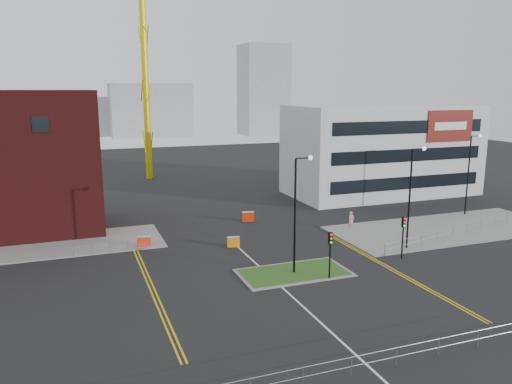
# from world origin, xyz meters

# --- Properties ---
(ground) EXTENTS (200.00, 200.00, 0.00)m
(ground) POSITION_xyz_m (0.00, 0.00, 0.00)
(ground) COLOR black
(ground) RESTS_ON ground
(pavement_left) EXTENTS (28.00, 8.00, 0.12)m
(pavement_left) POSITION_xyz_m (-20.00, 22.00, 0.06)
(pavement_left) COLOR slate
(pavement_left) RESTS_ON ground
(pavement_right) EXTENTS (24.00, 10.00, 0.12)m
(pavement_right) POSITION_xyz_m (22.00, 14.00, 0.06)
(pavement_right) COLOR slate
(pavement_right) RESTS_ON ground
(island_kerb) EXTENTS (8.60, 4.60, 0.08)m
(island_kerb) POSITION_xyz_m (2.00, 8.00, 0.04)
(island_kerb) COLOR slate
(island_kerb) RESTS_ON ground
(grass_island) EXTENTS (8.00, 4.00, 0.12)m
(grass_island) POSITION_xyz_m (2.00, 8.00, 0.06)
(grass_island) COLOR #234617
(grass_island) RESTS_ON ground
(office_block) EXTENTS (25.00, 12.20, 12.00)m
(office_block) POSITION_xyz_m (26.01, 31.97, 6.00)
(office_block) COLOR silver
(office_block) RESTS_ON ground
(tower_crane) EXTENTS (52.81, 6.63, 36.96)m
(tower_crane) POSITION_xyz_m (3.86, 55.63, 25.56)
(tower_crane) COLOR yellow
(tower_crane) RESTS_ON ground
(streetlamp_island) EXTENTS (1.46, 0.36, 9.18)m
(streetlamp_island) POSITION_xyz_m (2.22, 8.00, 5.41)
(streetlamp_island) COLOR black
(streetlamp_island) RESTS_ON ground
(streetlamp_right_near) EXTENTS (1.46, 0.36, 9.18)m
(streetlamp_right_near) POSITION_xyz_m (14.22, 10.00, 5.41)
(streetlamp_right_near) COLOR black
(streetlamp_right_near) RESTS_ON ground
(streetlamp_right_far) EXTENTS (1.46, 0.36, 9.18)m
(streetlamp_right_far) POSITION_xyz_m (28.22, 18.00, 5.41)
(streetlamp_right_far) COLOR black
(streetlamp_right_far) RESTS_ON ground
(traffic_light_island) EXTENTS (0.28, 0.33, 3.65)m
(traffic_light_island) POSITION_xyz_m (4.00, 5.98, 2.57)
(traffic_light_island) COLOR black
(traffic_light_island) RESTS_ON ground
(traffic_light_right) EXTENTS (0.28, 0.33, 3.65)m
(traffic_light_right) POSITION_xyz_m (12.00, 7.98, 2.57)
(traffic_light_right) COLOR black
(traffic_light_right) RESTS_ON ground
(railing_front) EXTENTS (24.05, 0.05, 1.10)m
(railing_front) POSITION_xyz_m (0.00, -6.00, 0.78)
(railing_front) COLOR gray
(railing_front) RESTS_ON ground
(railing_left) EXTENTS (6.05, 0.05, 1.10)m
(railing_left) POSITION_xyz_m (-11.00, 18.00, 0.74)
(railing_left) COLOR gray
(railing_left) RESTS_ON ground
(railing_right) EXTENTS (19.05, 5.05, 1.10)m
(railing_right) POSITION_xyz_m (20.50, 11.50, 0.78)
(railing_right) COLOR gray
(railing_right) RESTS_ON ground
(centre_line) EXTENTS (0.15, 30.00, 0.01)m
(centre_line) POSITION_xyz_m (0.00, 2.00, 0.01)
(centre_line) COLOR silver
(centre_line) RESTS_ON ground
(yellow_left_a) EXTENTS (0.12, 24.00, 0.01)m
(yellow_left_a) POSITION_xyz_m (-9.00, 10.00, 0.01)
(yellow_left_a) COLOR gold
(yellow_left_a) RESTS_ON ground
(yellow_left_b) EXTENTS (0.12, 24.00, 0.01)m
(yellow_left_b) POSITION_xyz_m (-8.70, 10.00, 0.01)
(yellow_left_b) COLOR gold
(yellow_left_b) RESTS_ON ground
(yellow_right_a) EXTENTS (0.12, 20.00, 0.01)m
(yellow_right_a) POSITION_xyz_m (9.50, 6.00, 0.01)
(yellow_right_a) COLOR gold
(yellow_right_a) RESTS_ON ground
(yellow_right_b) EXTENTS (0.12, 20.00, 0.01)m
(yellow_right_b) POSITION_xyz_m (9.80, 6.00, 0.01)
(yellow_right_b) COLOR gold
(yellow_right_b) RESTS_ON ground
(skyline_b) EXTENTS (24.00, 12.00, 16.00)m
(skyline_b) POSITION_xyz_m (10.00, 130.00, 8.00)
(skyline_b) COLOR gray
(skyline_b) RESTS_ON ground
(skyline_c) EXTENTS (14.00, 12.00, 28.00)m
(skyline_c) POSITION_xyz_m (45.00, 125.00, 14.00)
(skyline_c) COLOR gray
(skyline_c) RESTS_ON ground
(skyline_d) EXTENTS (30.00, 12.00, 12.00)m
(skyline_d) POSITION_xyz_m (-8.00, 140.00, 6.00)
(skyline_d) COLOR gray
(skyline_d) RESTS_ON ground
(pedestrian) EXTENTS (0.77, 0.57, 1.91)m
(pedestrian) POSITION_xyz_m (12.64, 17.24, 0.96)
(pedestrian) COLOR #D98C8D
(pedestrian) RESTS_ON ground
(barrier_left) EXTENTS (1.24, 0.52, 1.01)m
(barrier_left) POSITION_xyz_m (-8.00, 18.72, 0.55)
(barrier_left) COLOR #FF300E
(barrier_left) RESTS_ON ground
(barrier_mid) EXTENTS (1.17, 0.59, 0.94)m
(barrier_mid) POSITION_xyz_m (-0.36, 16.00, 0.51)
(barrier_mid) COLOR orange
(barrier_mid) RESTS_ON ground
(barrier_right) EXTENTS (1.34, 0.76, 1.07)m
(barrier_right) POSITION_xyz_m (3.90, 24.00, 0.58)
(barrier_right) COLOR red
(barrier_right) RESTS_ON ground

